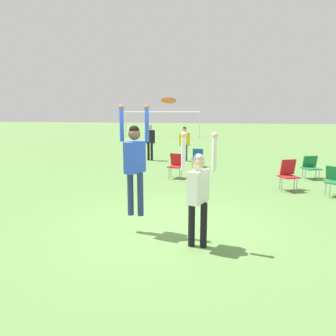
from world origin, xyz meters
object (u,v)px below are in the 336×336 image
Objects in this scene: camping_chair_2 at (288,173)px; person_jumping at (135,158)px; person_defending at (198,188)px; camping_chair_0 at (198,156)px; camping_chair_4 at (311,166)px; person_spectator_near at (184,141)px; camping_chair_3 at (335,179)px; person_spectator_far at (150,138)px; frisbee at (169,101)px; camping_chair_1 at (176,164)px.

person_jumping is at bearing 23.40° from camping_chair_2.
person_defending is 8.57m from camping_chair_0.
person_defending is (1.28, -0.48, -0.42)m from person_jumping.
camping_chair_2 is (2.22, 4.75, -0.53)m from person_defending.
person_defending is 2.18× the size of camping_chair_2.
person_spectator_near is at bearing -53.73° from camping_chair_4.
person_defending is at bearing 88.46° from camping_chair_3.
person_defending reaches higher than person_spectator_far.
camping_chair_3 is at bearing 72.13° from camping_chair_4.
person_spectator_far is (-1.66, -0.15, 0.09)m from person_spectator_near.
camping_chair_0 is 2.90m from person_spectator_far.
camping_chair_3 is (3.98, 4.01, -2.06)m from frisbee.
person_jumping reaches higher than person_defending.
camping_chair_0 is at bearing -68.57° from person_spectator_near.
frisbee is at bearing -92.64° from person_defending.
camping_chair_0 is at bearing 18.25° from person_jumping.
person_jumping is 1.30m from frisbee.
person_spectator_far is at bearing -48.17° from camping_chair_1.
person_spectator_far is at bearing 106.42° from frisbee.
frisbee reaches higher than person_jumping.
person_spectator_far is at bearing 178.59° from person_spectator_near.
person_jumping reaches higher than camping_chair_0.
camping_chair_3 is at bearing -54.69° from person_spectator_near.
person_defending is at bearing 98.57° from camping_chair_0.
camping_chair_1 is 5.13m from camping_chair_3.
person_defending is at bearing -86.58° from person_spectator_near.
person_jumping is 2.69× the size of camping_chair_4.
camping_chair_2 is (3.16, -3.75, 0.09)m from camping_chair_0.
person_spectator_far is at bearing -45.73° from camping_chair_4.
frisbee is 0.29× the size of camping_chair_2.
camping_chair_3 is at bearing 130.35° from camping_chair_2.
person_defending reaches higher than camping_chair_0.
camping_chair_0 is 4.57m from camping_chair_4.
person_spectator_far is at bearing -2.39° from camping_chair_3.
camping_chair_2 is at bearing -59.53° from person_spectator_near.
camping_chair_4 is (4.73, 0.83, -0.06)m from camping_chair_1.
person_jumping is 7.89× the size of frisbee.
camping_chair_1 is at bearing -92.19° from person_spectator_near.
camping_chair_2 is (3.50, 4.26, -0.94)m from person_jumping.
person_spectator_far is (-6.70, 3.12, 0.62)m from camping_chair_4.
person_jumping is 5.60m from camping_chair_2.
camping_chair_4 is at bearing -39.49° from person_spectator_near.
camping_chair_1 is at bearing 98.72° from frisbee.
camping_chair_3 is (3.41, 4.26, -0.58)m from person_defending.
person_spectator_near is at bearing 96.87° from frisbee.
frisbee is 0.31× the size of camping_chair_1.
person_spectator_far is (-2.84, 9.64, -1.48)m from frisbee.
camping_chair_3 is 0.47× the size of person_spectator_far.
person_spectator_near is at bearing -149.41° from person_defending.
person_spectator_far is (-2.47, 1.39, 0.62)m from camping_chair_0.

